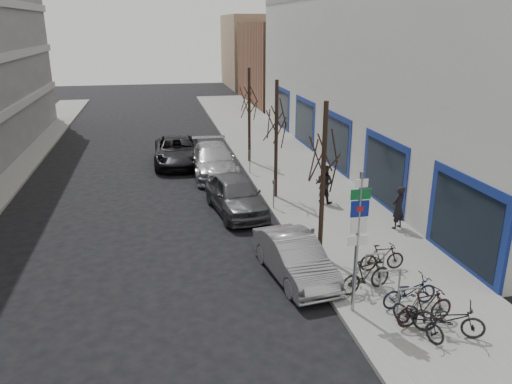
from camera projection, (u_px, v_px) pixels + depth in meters
name	position (u px, v px, depth m)	size (l,w,h in m)	color
ground	(269.00, 324.00, 13.60)	(120.00, 120.00, 0.00)	black
sidewalk_east	(314.00, 195.00, 23.72)	(5.00, 70.00, 0.15)	slate
commercial_building	(485.00, 73.00, 30.09)	(20.00, 32.00, 10.00)	#B7B7B2
brick_building_far	(305.00, 63.00, 51.94)	(12.00, 14.00, 8.00)	brown
tan_building_far	(276.00, 51.00, 65.81)	(13.00, 12.00, 9.00)	#937A5B
highway_sign_pole	(358.00, 235.00, 13.26)	(0.55, 0.10, 4.20)	gray
bike_rack	(390.00, 279.00, 14.67)	(0.66, 2.26, 0.83)	gray
tree_near	(324.00, 144.00, 16.04)	(1.80, 1.80, 5.50)	black
tree_mid	(277.00, 112.00, 22.08)	(1.80, 1.80, 5.50)	black
tree_far	(249.00, 93.00, 28.11)	(1.80, 1.80, 5.50)	black
meter_front	(312.00, 243.00, 16.50)	(0.10, 0.08, 1.27)	gray
meter_mid	(274.00, 191.00, 21.61)	(0.10, 0.08, 1.27)	gray
meter_back	(250.00, 159.00, 26.72)	(0.10, 0.08, 1.27)	gray
bike_near_left	(418.00, 315.00, 12.83)	(0.51, 1.68, 1.03)	black
bike_near_right	(425.00, 307.00, 13.19)	(0.52, 1.74, 1.05)	black
bike_mid_curb	(410.00, 289.00, 14.07)	(0.52, 1.71, 1.05)	black
bike_mid_inner	(366.00, 275.00, 14.82)	(0.54, 1.80, 1.09)	black
bike_far_curb	(449.00, 316.00, 12.74)	(0.54, 1.78, 1.09)	black
bike_far_inner	(382.00, 257.00, 16.15)	(0.46, 1.53, 0.93)	black
parked_car_front	(294.00, 257.00, 15.95)	(1.46, 4.19, 1.38)	#96959A
parked_car_mid	(236.00, 195.00, 21.51)	(1.91, 4.74, 1.61)	#4B4B50
parked_car_back	(214.00, 160.00, 26.94)	(2.28, 5.62, 1.63)	#A1A1A6
lane_car	(177.00, 151.00, 29.08)	(2.60, 5.65, 1.57)	black
pedestrian_near	(398.00, 207.00, 19.39)	(0.63, 0.41, 1.73)	black
pedestrian_far	(324.00, 183.00, 22.28)	(0.65, 0.44, 1.77)	black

